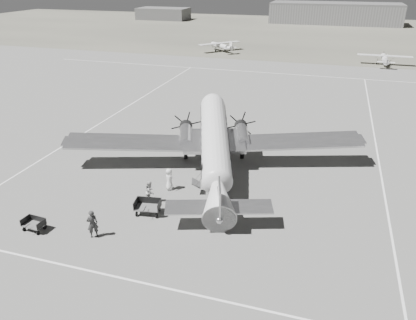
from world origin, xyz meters
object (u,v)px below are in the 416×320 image
object	(u,v)px
hangar_main	(335,13)
shed_secondary	(163,14)
dc3_airliner	(215,147)
passenger	(169,179)
light_plane_left	(221,47)
baggage_cart_near	(148,207)
baggage_cart_far	(34,225)
ramp_agent	(150,192)
light_plane_right	(384,60)
ground_crew	(92,224)

from	to	relation	value
hangar_main	shed_secondary	distance (m)	60.22
dc3_airliner	passenger	size ratio (longest dim) A/B	14.68
dc3_airliner	light_plane_left	world-z (taller)	dc3_airliner
baggage_cart_near	baggage_cart_far	size ratio (longest dim) A/B	1.25
ramp_agent	shed_secondary	bearing A→B (deg)	17.98
shed_secondary	dc3_airliner	size ratio (longest dim) A/B	0.68
baggage_cart_near	baggage_cart_far	world-z (taller)	baggage_cart_near
dc3_airliner	light_plane_left	xyz separation A→B (m)	(-15.40, 57.21, -1.49)
dc3_airliner	baggage_cart_far	xyz separation A→B (m)	(-9.28, -11.67, -2.11)
hangar_main	light_plane_right	distance (m)	68.25
dc3_airliner	light_plane_left	size ratio (longest dim) A/B	2.64
hangar_main	baggage_cart_far	xyz separation A→B (m)	(-16.01, -131.46, -2.87)
ground_crew	ramp_agent	bearing A→B (deg)	-152.83
dc3_airliner	light_plane_right	xyz separation A→B (m)	(17.50, 52.44, -1.52)
hangar_main	passenger	distance (m)	123.88
shed_secondary	baggage_cart_near	xyz separation A→B (m)	(50.45, -122.31, -1.46)
light_plane_left	hangar_main	bearing A→B (deg)	21.58
shed_secondary	ramp_agent	distance (m)	130.72
shed_secondary	light_plane_right	world-z (taller)	shed_secondary
dc3_airliner	ground_crew	xyz separation A→B (m)	(-5.04, -11.14, -1.54)
dc3_airliner	baggage_cart_near	world-z (taller)	dc3_airliner
baggage_cart_far	ramp_agent	bearing A→B (deg)	47.77
hangar_main	baggage_cart_far	distance (m)	132.47
ground_crew	passenger	bearing A→B (deg)	-151.66
hangar_main	ramp_agent	xyz separation A→B (m)	(-10.04, -125.80, -2.41)
hangar_main	light_plane_right	world-z (taller)	hangar_main
baggage_cart_near	ground_crew	xyz separation A→B (m)	(-2.22, -3.62, 0.46)
hangar_main	light_plane_right	bearing A→B (deg)	-80.92
dc3_airliner	ground_crew	distance (m)	12.32
baggage_cart_near	passenger	bearing A→B (deg)	78.98
shed_secondary	baggage_cart_near	distance (m)	132.32
shed_secondary	light_plane_left	xyz separation A→B (m)	(37.87, -57.57, -0.95)
hangar_main	light_plane_right	size ratio (longest dim) A/B	4.31
hangar_main	passenger	bearing A→B (deg)	-94.37
baggage_cart_far	passenger	xyz separation A→B (m)	(6.58, 7.97, 0.48)
ramp_agent	light_plane_right	bearing A→B (deg)	-24.09
passenger	baggage_cart_near	bearing A→B (deg)	157.16
baggage_cart_far	ramp_agent	xyz separation A→B (m)	(5.97, 5.67, 0.46)
hangar_main	ramp_agent	size ratio (longest dim) A/B	23.49
baggage_cart_near	ramp_agent	bearing A→B (deg)	98.65
ramp_agent	passenger	bearing A→B (deg)	-19.32
ramp_agent	light_plane_left	bearing A→B (deg)	6.34
baggage_cart_near	baggage_cart_far	bearing A→B (deg)	-156.48
baggage_cart_far	passenger	world-z (taller)	passenger
light_plane_right	baggage_cart_far	bearing A→B (deg)	-112.33
light_plane_left	baggage_cart_far	bearing A→B (deg)	-133.87
ground_crew	ramp_agent	world-z (taller)	ground_crew
ramp_agent	baggage_cart_near	bearing A→B (deg)	-166.64
shed_secondary	ground_crew	distance (m)	134.85
light_plane_right	passenger	distance (m)	59.66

